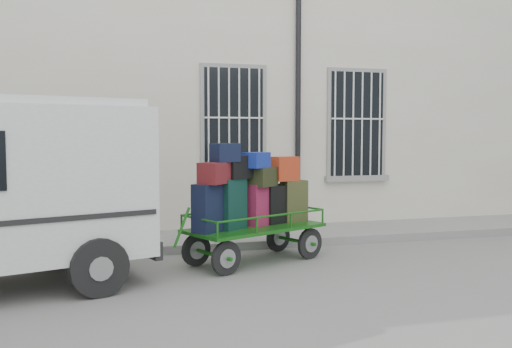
{
  "coord_description": "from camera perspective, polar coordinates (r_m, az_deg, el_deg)",
  "views": [
    {
      "loc": [
        -3.11,
        -8.16,
        2.03
      ],
      "look_at": [
        -0.5,
        1.0,
        1.37
      ],
      "focal_mm": 40.0,
      "sensor_mm": 36.0,
      "label": 1
    }
  ],
  "objects": [
    {
      "name": "ground",
      "position": [
        8.97,
        4.88,
        -9.12
      ],
      "size": [
        80.0,
        80.0,
        0.0
      ],
      "primitive_type": "plane",
      "color": "slate",
      "rests_on": "ground"
    },
    {
      "name": "building",
      "position": [
        14.04,
        -3.11,
        7.94
      ],
      "size": [
        24.0,
        5.15,
        6.0
      ],
      "color": "beige",
      "rests_on": "ground"
    },
    {
      "name": "sidewalk",
      "position": [
        10.99,
        0.78,
        -6.26
      ],
      "size": [
        24.0,
        1.7,
        0.15
      ],
      "primitive_type": "cube",
      "color": "gray",
      "rests_on": "ground"
    },
    {
      "name": "luggage_cart",
      "position": [
        8.95,
        -0.58,
        -2.8
      ],
      "size": [
        2.6,
        1.83,
        1.9
      ],
      "rotation": [
        0.0,
        0.0,
        0.42
      ],
      "color": "black",
      "rests_on": "ground"
    }
  ]
}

